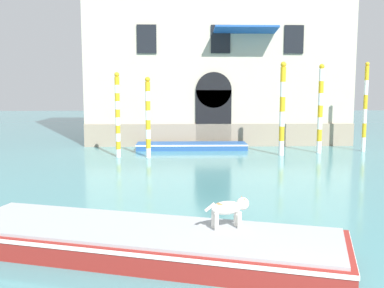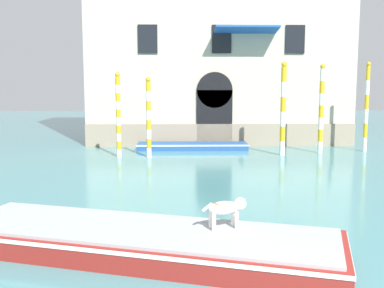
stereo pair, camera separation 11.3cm
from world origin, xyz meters
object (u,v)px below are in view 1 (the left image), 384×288
(mooring_pole_1, at_px, (118,115))
(mooring_pole_2, at_px, (365,107))
(boat_foreground, at_px, (144,240))
(dog_on_deck, at_px, (230,208))
(mooring_pole_4, at_px, (282,109))
(mooring_pole_3, at_px, (148,117))
(boat_moored_near_palazzo, at_px, (192,146))
(mooring_pole_0, at_px, (320,109))

(mooring_pole_1, distance_m, mooring_pole_2, 12.84)
(boat_foreground, distance_m, dog_on_deck, 1.88)
(dog_on_deck, xyz_separation_m, mooring_pole_4, (4.07, 13.22, 1.38))
(dog_on_deck, relative_size, mooring_pole_3, 0.24)
(boat_foreground, bearing_deg, mooring_pole_4, 82.87)
(mooring_pole_2, relative_size, mooring_pole_4, 1.01)
(mooring_pole_1, distance_m, mooring_pole_3, 1.49)
(boat_moored_near_palazzo, height_order, mooring_pole_0, mooring_pole_0)
(boat_moored_near_palazzo, height_order, mooring_pole_4, mooring_pole_4)
(mooring_pole_1, height_order, mooring_pole_3, mooring_pole_1)
(boat_moored_near_palazzo, distance_m, mooring_pole_4, 5.42)
(dog_on_deck, distance_m, mooring_pole_3, 12.94)
(boat_foreground, distance_m, boat_moored_near_palazzo, 15.51)
(boat_foreground, distance_m, mooring_pole_4, 14.55)
(boat_moored_near_palazzo, relative_size, mooring_pole_4, 1.30)
(boat_moored_near_palazzo, distance_m, mooring_pole_2, 9.41)
(boat_foreground, xyz_separation_m, mooring_pole_0, (7.95, 13.90, 2.01))
(mooring_pole_0, height_order, mooring_pole_1, mooring_pole_0)
(mooring_pole_1, bearing_deg, dog_on_deck, -72.71)
(mooring_pole_1, relative_size, mooring_pole_2, 0.88)
(boat_moored_near_palazzo, relative_size, mooring_pole_0, 1.32)
(mooring_pole_4, bearing_deg, mooring_pole_0, 18.93)
(mooring_pole_2, bearing_deg, mooring_pole_3, -170.81)
(dog_on_deck, bearing_deg, boat_foreground, 163.46)
(mooring_pole_0, bearing_deg, mooring_pole_2, 11.72)
(dog_on_deck, distance_m, mooring_pole_4, 13.90)
(boat_foreground, distance_m, mooring_pole_2, 17.96)
(mooring_pole_4, bearing_deg, boat_moored_near_palazzo, 152.87)
(mooring_pole_1, height_order, mooring_pole_4, mooring_pole_4)
(dog_on_deck, bearing_deg, mooring_pole_3, 86.09)
(boat_foreground, relative_size, mooring_pole_4, 1.83)
(dog_on_deck, distance_m, mooring_pole_1, 13.49)
(boat_foreground, relative_size, mooring_pole_3, 2.18)
(boat_moored_near_palazzo, bearing_deg, boat_foreground, -95.16)
(mooring_pole_2, relative_size, mooring_pole_3, 1.21)
(mooring_pole_2, bearing_deg, mooring_pole_0, -168.28)
(boat_moored_near_palazzo, height_order, mooring_pole_2, mooring_pole_2)
(boat_moored_near_palazzo, bearing_deg, mooring_pole_2, -6.35)
(mooring_pole_1, relative_size, mooring_pole_3, 1.06)
(boat_moored_near_palazzo, distance_m, mooring_pole_3, 3.98)
(dog_on_deck, bearing_deg, boat_moored_near_palazzo, 76.13)
(mooring_pole_1, bearing_deg, boat_foreground, -80.07)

